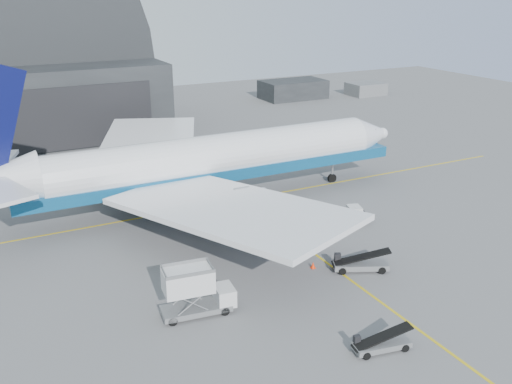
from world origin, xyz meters
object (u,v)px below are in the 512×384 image
catering_truck (195,292)px  pushback_tug (350,216)px  belt_loader_b (360,264)px  belt_loader_a (381,344)px  airliner (200,162)px

catering_truck → pushback_tug: size_ratio=1.39×
pushback_tug → belt_loader_b: (-5.76, -9.42, -0.05)m
pushback_tug → belt_loader_a: 22.89m
catering_truck → belt_loader_a: 14.20m
airliner → belt_loader_b: airliner is taller
catering_truck → belt_loader_b: 15.75m
airliner → belt_loader_a: airliner is taller
catering_truck → airliner: bearing=73.7°
catering_truck → belt_loader_b: catering_truck is taller
airliner → pushback_tug: size_ratio=12.58×
belt_loader_b → airliner: bearing=132.3°
airliner → catering_truck: airliner is taller
catering_truck → belt_loader_b: (15.69, 0.07, -1.37)m
catering_truck → belt_loader_b: size_ratio=1.15×
airliner → pushback_tug: bearing=-43.6°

